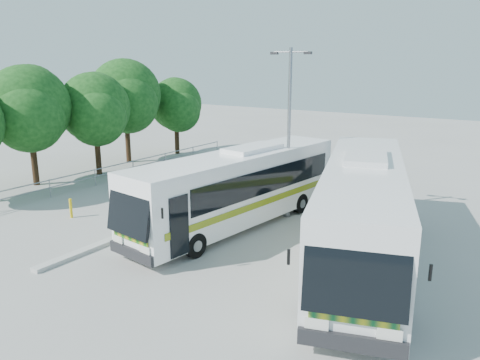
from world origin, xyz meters
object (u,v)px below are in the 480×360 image
Objects in this scene: tree_far_b at (29,107)px; lamppost at (289,127)px; tree_far_d at (126,95)px; tree_far_e at (176,104)px; coach_adjacent at (362,209)px; bollard at (71,208)px; tree_far_c at (95,108)px; coach_main at (238,187)px.

tree_far_b is 0.91× the size of lamppost.
lamppost reaches higher than tree_far_d.
tree_far_b is at bearing -91.83° from tree_far_e.
coach_adjacent is 13.24m from bollard.
bollard is (6.79, -2.71, -4.11)m from tree_far_b.
coach_adjacent reaches higher than bollard.
tree_far_c is 13.56m from coach_main.
tree_far_c is at bearing -72.17° from tree_far_d.
coach_main is at bearing -13.67° from tree_far_c.
tree_far_d is (-0.30, 7.60, 0.25)m from tree_far_b.
tree_far_b reaches higher than coach_adjacent.
coach_main is 5.84m from coach_adjacent.
tree_far_b is 7.61m from tree_far_d.
tree_far_b is at bearing -176.57° from lamppost.
coach_adjacent is at bearing -41.54° from lamppost.
bollard is (-12.86, -2.78, -1.50)m from coach_adjacent.
tree_far_d is at bearing 92.23° from tree_far_b.
coach_adjacent is 1.70× the size of lamppost.
tree_far_d is 15.97m from lamppost.
coach_adjacent is 5.99m from lamppost.
tree_far_b is at bearing 158.24° from bollard.
tree_far_c reaches higher than tree_far_e.
tree_far_c is 0.88× the size of tree_far_d.
tree_far_e is 16.50m from bollard.
coach_adjacent is (19.26, -12.03, -1.93)m from tree_far_e.
bollard is at bearing 174.14° from coach_adjacent.
tree_far_b is at bearing -87.77° from tree_far_d.
lamppost reaches higher than bollard.
coach_main is at bearing 26.09° from bollard.
tree_far_c is 19.28m from coach_adjacent.
tree_far_b is 0.58× the size of coach_main.
tree_far_e reaches higher than bollard.
tree_far_c is 0.50× the size of coach_adjacent.
tree_far_c is (0.89, 3.90, -0.31)m from tree_far_b.
tree_far_b is 0.53× the size of coach_adjacent.
tree_far_b is 14.15m from coach_main.
tree_far_c is 0.85× the size of lamppost.
tree_far_d is 0.56× the size of coach_adjacent.
coach_adjacent is (19.94, -7.53, -2.86)m from tree_far_d.
tree_far_d is 4.65m from tree_far_e.
tree_far_c reaches higher than bollard.
coach_main is 13.00× the size of bollard.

